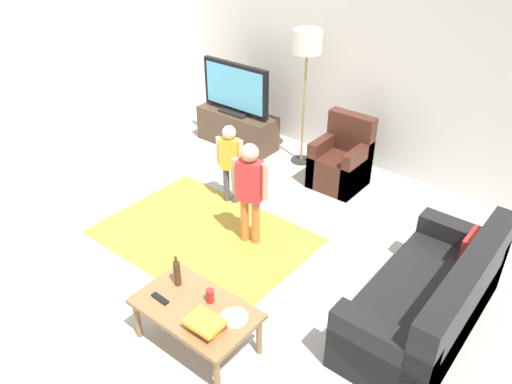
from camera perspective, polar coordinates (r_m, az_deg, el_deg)
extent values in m
plane|color=#B2ADA3|center=(5.07, -4.32, -9.05)|extent=(7.80, 7.80, 0.00)
cube|color=silver|center=(6.64, 13.52, 13.75)|extent=(6.00, 0.12, 2.70)
cube|color=silver|center=(6.62, -24.72, 11.69)|extent=(0.12, 6.00, 2.70)
cube|color=#B28C33|center=(5.56, -5.90, -4.90)|extent=(2.20, 1.60, 0.01)
cube|color=#4C3828|center=(7.37, -2.10, 7.20)|extent=(1.20, 0.44, 0.50)
cube|color=black|center=(7.40, -2.34, 6.02)|extent=(1.10, 0.32, 0.03)
cube|color=black|center=(7.25, -2.25, 9.06)|extent=(0.44, 0.28, 0.03)
cube|color=black|center=(7.12, -2.31, 11.70)|extent=(1.10, 0.07, 0.68)
cube|color=#59B2D8|center=(7.09, -2.51, 11.61)|extent=(1.00, 0.01, 0.58)
cube|color=black|center=(4.64, 18.14, -12.13)|extent=(0.80, 1.80, 0.42)
cube|color=black|center=(4.45, 22.18, -11.51)|extent=(0.20, 1.80, 0.86)
cube|color=black|center=(4.03, 13.69, -17.69)|extent=(0.80, 0.20, 0.60)
cube|color=black|center=(5.19, 21.78, -6.31)|extent=(0.80, 0.20, 0.60)
cube|color=#B22823|center=(4.82, 23.02, -5.98)|extent=(0.10, 0.32, 0.32)
cube|color=#472319|center=(6.41, 9.32, 2.39)|extent=(0.60, 0.60, 0.42)
cube|color=#472319|center=(6.47, 10.51, 4.98)|extent=(0.60, 0.16, 0.90)
cube|color=#472319|center=(6.47, 7.57, 3.75)|extent=(0.12, 0.60, 0.60)
cube|color=#472319|center=(6.27, 11.27, 2.42)|extent=(0.12, 0.60, 0.60)
cylinder|color=#262626|center=(7.02, 5.10, 3.61)|extent=(0.28, 0.28, 0.02)
cylinder|color=#99844C|center=(6.70, 5.40, 9.27)|extent=(0.03, 0.03, 1.50)
cylinder|color=silver|center=(6.42, 5.81, 16.54)|extent=(0.36, 0.36, 0.28)
cylinder|color=#4C4C59|center=(6.02, -3.34, 0.88)|extent=(0.07, 0.07, 0.45)
cylinder|color=#4C4C59|center=(5.98, -2.41, 0.69)|extent=(0.07, 0.07, 0.45)
cube|color=gold|center=(5.80, -2.98, 4.30)|extent=(0.24, 0.18, 0.38)
sphere|color=beige|center=(5.68, -3.06, 6.73)|extent=(0.16, 0.16, 0.16)
cylinder|color=beige|center=(5.84, -4.22, 4.68)|extent=(0.06, 0.06, 0.34)
cylinder|color=beige|center=(5.74, -1.74, 4.25)|extent=(0.06, 0.06, 0.34)
cylinder|color=orange|center=(5.33, -1.28, -3.11)|extent=(0.09, 0.09, 0.52)
cylinder|color=orange|center=(5.29, -0.03, -3.39)|extent=(0.09, 0.09, 0.52)
cube|color=red|center=(5.05, -0.69, 1.25)|extent=(0.28, 0.21, 0.45)
sphere|color=tan|center=(4.90, -0.71, 4.44)|extent=(0.19, 0.19, 0.19)
cylinder|color=tan|center=(5.09, -2.35, 1.79)|extent=(0.07, 0.07, 0.40)
cylinder|color=tan|center=(4.99, 1.00, 1.14)|extent=(0.07, 0.07, 0.40)
cube|color=olive|center=(4.16, -6.82, -12.93)|extent=(1.00, 0.60, 0.04)
cylinder|color=olive|center=(4.45, -13.22, -13.80)|extent=(0.05, 0.05, 0.38)
cylinder|color=olive|center=(3.98, -4.43, -19.99)|extent=(0.05, 0.05, 0.38)
cylinder|color=olive|center=(4.67, -8.45, -10.58)|extent=(0.05, 0.05, 0.38)
cylinder|color=olive|center=(4.22, 0.36, -15.89)|extent=(0.05, 0.05, 0.38)
cube|color=orange|center=(3.96, -5.61, -14.85)|extent=(0.27, 0.20, 0.03)
cube|color=red|center=(3.94, -5.62, -14.54)|extent=(0.28, 0.23, 0.03)
cube|color=yellow|center=(3.91, -5.80, -14.38)|extent=(0.28, 0.22, 0.04)
cylinder|color=#4C3319|center=(4.28, -8.87, -9.06)|extent=(0.06, 0.06, 0.23)
cylinder|color=#4C3319|center=(4.19, -9.03, -7.54)|extent=(0.02, 0.02, 0.06)
cube|color=black|center=(4.24, -10.76, -11.72)|extent=(0.17, 0.05, 0.02)
cylinder|color=red|center=(4.13, -5.20, -11.57)|extent=(0.07, 0.07, 0.12)
cylinder|color=white|center=(4.03, -2.49, -13.96)|extent=(0.22, 0.22, 0.02)
cube|color=silver|center=(4.01, -2.27, -13.98)|extent=(0.13, 0.10, 0.01)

